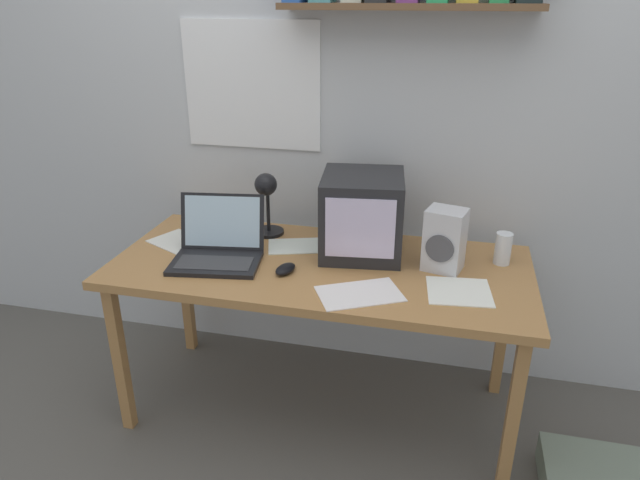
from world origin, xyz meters
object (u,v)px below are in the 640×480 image
Objects in this scene: juice_glass at (503,250)px; printed_handout at (178,241)px; crt_monitor at (362,215)px; space_heater at (445,240)px; computer_mouse at (285,269)px; corner_desk at (320,276)px; laptop at (219,245)px; open_notebook at (459,291)px; loose_paper_near_laptop at (360,294)px; loose_paper_near_monitor at (294,246)px; desk_lamp at (267,196)px.

printed_handout is (-1.36, -0.10, -0.06)m from juice_glass.
space_heater is at bearing -21.39° from crt_monitor.
computer_mouse is at bearing -140.64° from crt_monitor.
laptop is (-0.41, -0.05, 0.12)m from corner_desk.
open_notebook is (0.54, -0.12, 0.06)m from corner_desk.
laptop reaches higher than loose_paper_near_laptop.
crt_monitor reaches higher than juice_glass.
loose_paper_near_monitor is at bearing 160.19° from open_notebook.
space_heater is at bearing 45.16° from loose_paper_near_laptop.
juice_glass is 1.36m from printed_handout.
desk_lamp is 0.24m from loose_paper_near_monitor.
loose_paper_near_monitor is (-0.29, -0.02, -0.16)m from crt_monitor.
corner_desk is at bearing -158.25° from space_heater.
juice_glass is 0.51× the size of loose_paper_near_monitor.
juice_glass is 0.33m from open_notebook.
laptop reaches higher than corner_desk.
printed_handout is (-0.54, 0.18, -0.01)m from computer_mouse.
desk_lamp is 1.21× the size of space_heater.
space_heater reaches higher than laptop.
corner_desk is 0.51m from space_heater.
loose_paper_near_monitor is (0.14, -0.07, -0.19)m from desk_lamp.
corner_desk is 0.66m from printed_handout.
laptop is at bearing 176.14° from open_notebook.
crt_monitor is 0.39m from computer_mouse.
laptop is 1.57× the size of space_heater.
computer_mouse is at bearing -74.43° from desk_lamp.
crt_monitor is 0.57m from juice_glass.
printed_handout is 1.21m from open_notebook.
crt_monitor reaches higher than open_notebook.
laptop is 0.96m from open_notebook.
corner_desk is 4.33× the size of crt_monitor.
computer_mouse is 0.46× the size of loose_paper_near_monitor.
juice_glass is at bearing 2.36° from loose_paper_near_monitor.
loose_paper_near_laptop is at bearing -88.06° from crt_monitor.
open_notebook is (0.07, -0.18, -0.12)m from space_heater.
juice_glass is at bearing 60.63° from open_notebook.
desk_lamp is 2.52× the size of computer_mouse.
crt_monitor is 0.33m from loose_paper_near_monitor.
corner_desk is 0.30m from crt_monitor.
open_notebook is at bearing -12.56° from laptop.
juice_glass is at bearing 19.07° from computer_mouse.
crt_monitor is at bearing 98.98° from loose_paper_near_laptop.
juice_glass is at bearing 4.31° from printed_handout.
loose_paper_near_laptop is (-0.28, -0.28, -0.12)m from space_heater.
computer_mouse is 0.47× the size of open_notebook.
crt_monitor is at bearing 11.42° from laptop.
open_notebook is at bearing -19.81° from loose_paper_near_monitor.
crt_monitor reaches higher than computer_mouse.
printed_handout is at bearing 174.39° from corner_desk.
juice_glass is at bearing 37.24° from loose_paper_near_laptop.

